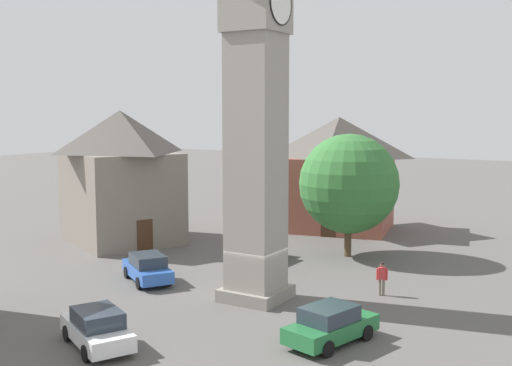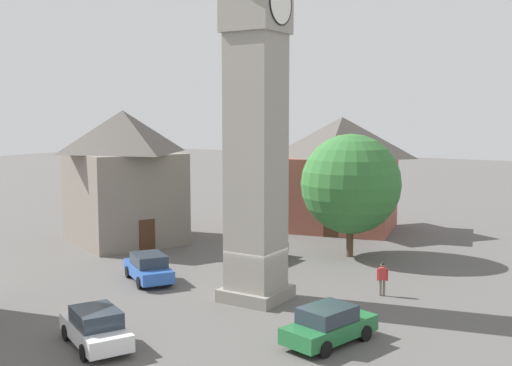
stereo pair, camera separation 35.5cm
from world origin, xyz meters
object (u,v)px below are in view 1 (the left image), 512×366
at_px(car_blue_kerb, 259,248).
at_px(car_silver_kerb, 147,268).
at_px(building_corner_back, 121,175).
at_px(car_white_side, 331,325).
at_px(car_red_corner, 97,328).
at_px(clock_tower, 256,28).
at_px(tree, 349,184).
at_px(building_shop_left, 339,172).
at_px(pedestrian, 382,275).

relative_size(car_blue_kerb, car_silver_kerb, 0.94).
bearing_deg(building_corner_back, car_white_side, -116.46).
bearing_deg(car_red_corner, clock_tower, -13.50).
height_order(car_red_corner, building_corner_back, building_corner_back).
height_order(tree, building_shop_left, building_shop_left).
relative_size(clock_tower, car_red_corner, 4.98).
bearing_deg(car_blue_kerb, car_red_corner, -173.01).
distance_m(car_silver_kerb, building_corner_back, 11.80).
bearing_deg(tree, building_corner_back, 104.69).
relative_size(car_silver_kerb, building_shop_left, 0.46).
bearing_deg(car_white_side, tree, 20.28).
bearing_deg(pedestrian, tree, 34.10).
height_order(building_shop_left, building_corner_back, building_corner_back).
xyz_separation_m(car_white_side, pedestrian, (7.26, 0.51, 0.25)).
bearing_deg(car_red_corner, car_silver_kerb, 29.15).
bearing_deg(car_blue_kerb, car_silver_kerb, 159.76).
xyz_separation_m(car_red_corner, tree, (19.37, -2.29, 3.87)).
height_order(clock_tower, car_white_side, clock_tower).
relative_size(building_shop_left, building_corner_back, 0.95).
relative_size(clock_tower, pedestrian, 13.09).
xyz_separation_m(car_blue_kerb, car_white_side, (-10.40, -9.47, 0.00)).
distance_m(car_silver_kerb, building_shop_left, 19.98).
xyz_separation_m(clock_tower, tree, (10.85, -0.24, -8.35)).
bearing_deg(building_corner_back, building_shop_left, -41.93).
bearing_deg(car_red_corner, pedestrian, -29.83).
bearing_deg(car_silver_kerb, pedestrian, -70.48).
distance_m(building_shop_left, building_corner_back, 16.56).
relative_size(car_white_side, building_shop_left, 0.47).
height_order(clock_tower, car_silver_kerb, clock_tower).
xyz_separation_m(car_red_corner, building_shop_left, (27.66, 2.02, 3.70)).
distance_m(clock_tower, pedestrian, 13.52).
height_order(clock_tower, car_blue_kerb, clock_tower).
xyz_separation_m(car_red_corner, pedestrian, (12.32, -7.06, 0.25)).
xyz_separation_m(car_blue_kerb, building_corner_back, (-0.11, 11.19, 3.95)).
bearing_deg(car_blue_kerb, tree, -46.89).
relative_size(car_red_corner, building_corner_back, 0.45).
bearing_deg(clock_tower, pedestrian, -52.86).
relative_size(car_white_side, tree, 0.57).
height_order(pedestrian, building_corner_back, building_corner_back).
bearing_deg(tree, car_red_corner, 173.26).
bearing_deg(building_shop_left, tree, -152.52).
xyz_separation_m(car_silver_kerb, building_shop_left, (19.46, -2.55, 3.70)).
height_order(car_blue_kerb, building_shop_left, building_shop_left).
bearing_deg(building_corner_back, car_red_corner, -139.53).
relative_size(car_blue_kerb, pedestrian, 2.45).
bearing_deg(car_white_side, pedestrian, 4.04).
relative_size(car_silver_kerb, tree, 0.56).
xyz_separation_m(pedestrian, building_corner_back, (3.02, 20.15, 3.70)).
bearing_deg(tree, car_white_side, -159.72).
bearing_deg(building_shop_left, car_silver_kerb, 172.54).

